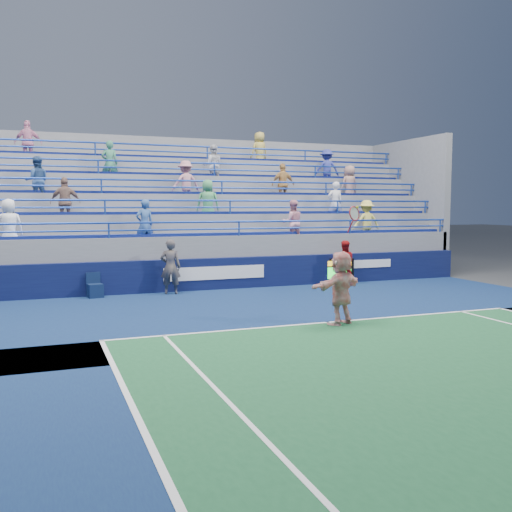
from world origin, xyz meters
name	(u,v)px	position (x,y,z in m)	size (l,w,h in m)	color
ground	(328,323)	(0.00, 0.00, 0.00)	(120.00, 120.00, 0.00)	#333538
sponsor_wall	(241,273)	(0.00, 6.50, 0.55)	(18.00, 0.32, 1.10)	#0A1039
bleacher_stand	(211,239)	(0.00, 10.27, 1.55)	(18.00, 5.60, 6.13)	slate
serve_speed_board	(335,271)	(3.69, 6.35, 0.48)	(1.36, 0.54, 0.95)	black
judge_chair	(95,290)	(-5.03, 6.11, 0.26)	(0.51, 0.52, 0.80)	#0C1A3A
tennis_player	(341,288)	(0.20, -0.26, 0.91)	(1.76, 1.14, 2.91)	white
line_judge	(170,267)	(-2.64, 5.96, 0.91)	(0.66, 0.44, 1.82)	#121834
ball_girl	(344,263)	(3.84, 5.96, 0.82)	(0.80, 0.62, 1.64)	#B51417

